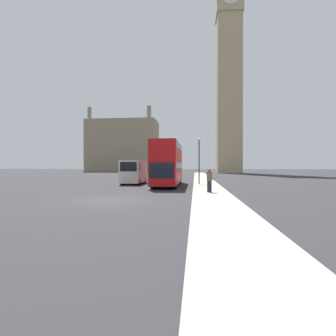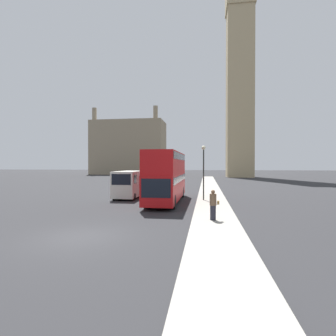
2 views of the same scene
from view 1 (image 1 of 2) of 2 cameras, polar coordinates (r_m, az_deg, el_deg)
ground_plane at (r=16.48m, az=-12.55°, el=-6.83°), size 300.00×300.00×0.00m
sidewalk_strip at (r=15.67m, az=10.20°, el=-6.93°), size 2.69×120.00×0.15m
clock_tower at (r=83.21m, az=13.10°, el=22.59°), size 7.33×7.50×65.14m
building_block_distant at (r=96.52m, az=-9.74°, el=4.71°), size 24.55×12.16×22.35m
red_double_decker_bus at (r=27.48m, az=-0.02°, el=1.26°), size 2.45×10.45×4.45m
white_van at (r=30.40m, az=-7.45°, el=-0.75°), size 2.17×5.17×2.70m
pedestrian at (r=19.49m, az=9.02°, el=-2.68°), size 0.55×0.39×1.75m
street_lamp at (r=28.09m, az=6.79°, el=3.26°), size 0.36×0.36×4.92m
parked_sedan at (r=56.63m, az=-1.68°, el=-0.91°), size 1.73×4.28×1.56m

